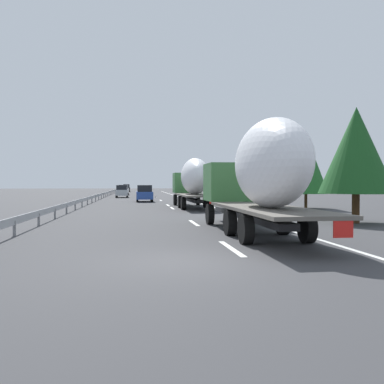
{
  "coord_description": "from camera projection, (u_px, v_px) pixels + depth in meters",
  "views": [
    {
      "loc": [
        -10.78,
        1.21,
        2.07
      ],
      "look_at": [
        19.22,
        -2.87,
        1.46
      ],
      "focal_mm": 38.4,
      "sensor_mm": 36.0,
      "label": 1
    }
  ],
  "objects": [
    {
      "name": "ground_plane",
      "position": [
        146.0,
        200.0,
        50.51
      ],
      "size": [
        260.0,
        260.0,
        0.0
      ],
      "primitive_type": "plane",
      "color": "#38383A"
    },
    {
      "name": "lane_stripe_0",
      "position": [
        231.0,
        248.0,
        13.11
      ],
      "size": [
        3.2,
        0.2,
        0.01
      ],
      "primitive_type": "cube",
      "color": "white",
      "rests_on": "ground_plane"
    },
    {
      "name": "lane_stripe_1",
      "position": [
        194.0,
        223.0,
        21.62
      ],
      "size": [
        3.2,
        0.2,
        0.01
      ],
      "primitive_type": "cube",
      "color": "white",
      "rests_on": "ground_plane"
    },
    {
      "name": "lane_stripe_2",
      "position": [
        172.0,
        208.0,
        34.69
      ],
      "size": [
        3.2,
        0.2,
        0.01
      ],
      "primitive_type": "cube",
      "color": "white",
      "rests_on": "ground_plane"
    },
    {
      "name": "lane_stripe_3",
      "position": [
        168.0,
        205.0,
        39.28
      ],
      "size": [
        3.2,
        0.2,
        0.01
      ],
      "primitive_type": "cube",
      "color": "white",
      "rests_on": "ground_plane"
    },
    {
      "name": "lane_stripe_4",
      "position": [
        161.0,
        200.0,
        50.84
      ],
      "size": [
        3.2,
        0.2,
        0.01
      ],
      "primitive_type": "cube",
      "color": "white",
      "rests_on": "ground_plane"
    },
    {
      "name": "lane_stripe_5",
      "position": [
        156.0,
        197.0,
        63.22
      ],
      "size": [
        3.2,
        0.2,
        0.01
      ],
      "primitive_type": "cube",
      "color": "white",
      "rests_on": "ground_plane"
    },
    {
      "name": "lane_stripe_6",
      "position": [
        156.0,
        197.0,
        63.81
      ],
      "size": [
        3.2,
        0.2,
        0.01
      ],
      "primitive_type": "cube",
      "color": "white",
      "rests_on": "ground_plane"
    },
    {
      "name": "lane_stripe_7",
      "position": [
        151.0,
        194.0,
        85.46
      ],
      "size": [
        3.2,
        0.2,
        0.01
      ],
      "primitive_type": "cube",
      "color": "white",
      "rests_on": "ground_plane"
    },
    {
      "name": "lane_stripe_8",
      "position": [
        150.0,
        193.0,
        89.1
      ],
      "size": [
        3.2,
        0.2,
        0.01
      ],
      "primitive_type": "cube",
      "color": "white",
      "rests_on": "ground_plane"
    },
    {
      "name": "lane_stripe_9",
      "position": [
        148.0,
        192.0,
        103.44
      ],
      "size": [
        3.2,
        0.2,
        0.01
      ],
      "primitive_type": "cube",
      "color": "white",
      "rests_on": "ground_plane"
    },
    {
      "name": "edge_line_right",
      "position": [
        186.0,
        199.0,
        56.21
      ],
      "size": [
        110.0,
        0.2,
        0.01
      ],
      "primitive_type": "cube",
      "color": "white",
      "rests_on": "ground_plane"
    },
    {
      "name": "truck_lead",
      "position": [
        193.0,
        180.0,
        35.14
      ],
      "size": [
        12.57,
        2.55,
        4.17
      ],
      "color": "#387038",
      "rests_on": "ground_plane"
    },
    {
      "name": "truck_trailing",
      "position": [
        259.0,
        174.0,
        16.22
      ],
      "size": [
        12.62,
        2.55,
        4.41
      ],
      "color": "#387038",
      "rests_on": "ground_plane"
    },
    {
      "name": "car_silver_hatch",
      "position": [
        122.0,
        191.0,
        61.43
      ],
      "size": [
        4.08,
        1.79,
        1.85
      ],
      "color": "#ADB2B7",
      "rests_on": "ground_plane"
    },
    {
      "name": "car_white_van",
      "position": [
        124.0,
        190.0,
        75.7
      ],
      "size": [
        4.63,
        1.8,
        1.85
      ],
      "color": "white",
      "rests_on": "ground_plane"
    },
    {
      "name": "car_black_suv",
      "position": [
        127.0,
        188.0,
        103.77
      ],
      "size": [
        4.46,
        1.73,
        1.93
      ],
      "color": "black",
      "rests_on": "ground_plane"
    },
    {
      "name": "car_blue_sedan",
      "position": [
        145.0,
        193.0,
        47.1
      ],
      "size": [
        4.46,
        1.87,
        1.91
      ],
      "color": "#28479E",
      "rests_on": "ground_plane"
    },
    {
      "name": "road_sign",
      "position": [
        196.0,
        182.0,
        54.71
      ],
      "size": [
        0.1,
        0.9,
        3.3
      ],
      "color": "gray",
      "rests_on": "ground_plane"
    },
    {
      "name": "tree_0",
      "position": [
        261.0,
        168.0,
        45.86
      ],
      "size": [
        2.6,
        2.6,
        6.26
      ],
      "color": "#472D19",
      "rests_on": "ground_plane"
    },
    {
      "name": "tree_1",
      "position": [
        257.0,
        166.0,
        48.57
      ],
      "size": [
        3.4,
        3.4,
        7.16
      ],
      "color": "#472D19",
      "rests_on": "ground_plane"
    },
    {
      "name": "tree_2",
      "position": [
        306.0,
        164.0,
        34.28
      ],
      "size": [
        3.64,
        3.64,
        6.14
      ],
      "color": "#472D19",
      "rests_on": "ground_plane"
    },
    {
      "name": "tree_3",
      "position": [
        356.0,
        150.0,
        21.42
      ],
      "size": [
        3.85,
        3.85,
        6.08
      ],
      "color": "#472D19",
      "rests_on": "ground_plane"
    },
    {
      "name": "tree_4",
      "position": [
        258.0,
        170.0,
        47.37
      ],
      "size": [
        3.59,
        3.59,
        5.87
      ],
      "color": "#472D19",
      "rests_on": "ground_plane"
    },
    {
      "name": "guardrail_median",
      "position": [
        99.0,
        195.0,
        52.66
      ],
      "size": [
        94.0,
        0.1,
        0.76
      ],
      "color": "#9EA0A5",
      "rests_on": "ground_plane"
    }
  ]
}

